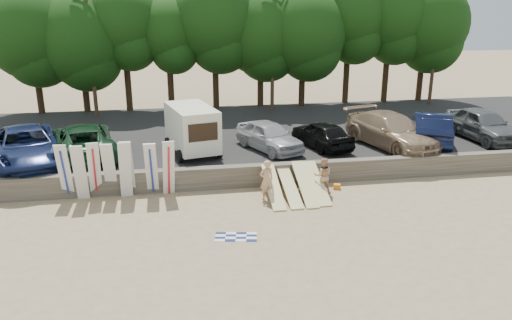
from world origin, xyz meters
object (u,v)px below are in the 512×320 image
Objects in this scene: car_5 at (431,128)px; car_0 at (27,146)px; car_6 at (483,124)px; beachgoer_a at (267,180)px; car_3 at (322,134)px; car_1 at (83,140)px; beachgoer_b at (323,176)px; car_4 at (392,131)px; box_trailer at (192,127)px; car_2 at (269,136)px; cooler at (303,184)px.

car_0 is at bearing 24.95° from car_5.
car_6 is 2.89× the size of beachgoer_a.
car_3 is at bearing -17.35° from car_0.
car_0 is 2.56m from car_1.
beachgoer_b is (-7.35, -4.37, -0.75)m from car_5.
car_4 is 3.41× the size of beachgoer_a.
car_4 is 8.77m from beachgoer_a.
beachgoer_b is (-4.98, -4.13, -0.75)m from car_4.
car_1 is at bearing -17.01° from car_3.
box_trailer is at bearing 161.24° from car_4.
car_4 is at bearing 155.98° from car_3.
car_4 reaches higher than beachgoer_a.
beachgoer_a is at bearing 36.49° from car_3.
car_3 is at bearing -22.45° from car_2.
car_1 is 11.01m from cooler.
car_4 is (3.64, -0.55, 0.15)m from car_3.
box_trailer is 7.79m from car_0.
box_trailer is 2.52× the size of beachgoer_b.
car_1 is at bearing -1.87° from car_0.
beachgoer_a is (-1.07, -4.93, -0.57)m from car_2.
car_4 is 2.38m from car_5.
car_1 is 12.06m from car_3.
car_0 is at bearing 163.93° from car_4.
car_5 is at bearing 161.64° from car_3.
car_3 is 6.02m from car_5.
beachgoer_a is (8.16, -5.31, -0.66)m from car_1.
car_5 is at bearing -18.69° from car_0.
beachgoer_b is 1.23m from cooler.
beachgoer_b is (5.41, -4.69, -1.23)m from box_trailer.
box_trailer is 2.34× the size of beachgoer_a.
beachgoer_b is at bearing 172.20° from beachgoer_a.
car_6 is at bearing -13.66° from box_trailer.
car_2 is 12.05m from car_6.
car_6 is (9.22, -0.07, 0.15)m from car_3.
box_trailer is 10.41m from car_4.
box_trailer is at bearing -15.81° from car_0.
car_1 is 1.36× the size of car_2.
car_1 is at bearing 22.60° from car_5.
cooler is at bearing -34.34° from car_0.
cooler is (-11.19, -3.79, -1.40)m from car_6.
box_trailer is 0.79× the size of car_5.
car_1 reaches higher than beachgoer_b.
car_2 is 8.84m from car_5.
car_0 is 23.73m from car_6.
cooler is at bearing -164.23° from beachgoer_a.
car_1 is at bearing -47.45° from beachgoer_a.
car_5 is (20.51, 0.12, -0.01)m from car_0.
car_6 is (12.04, -0.02, 0.11)m from car_2.
box_trailer is 0.98× the size of car_3.
car_6 is 14.02m from beachgoer_a.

